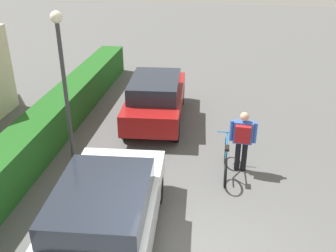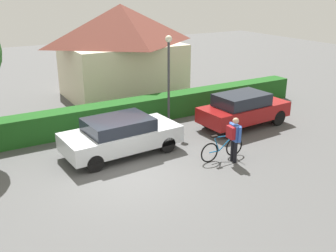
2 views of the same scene
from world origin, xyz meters
TOP-DOWN VIEW (x-y plane):
  - parked_car_near at (0.43, 1.67)m, footprint 4.19×2.06m
  - parked_car_far at (6.00, 1.67)m, footprint 4.01×1.84m
  - bicycle at (3.22, -0.52)m, footprint 1.75×0.50m
  - person_rider at (3.41, -0.88)m, footprint 0.37×0.64m
  - street_lamp at (3.42, 3.43)m, footprint 0.28×0.28m

SIDE VIEW (x-z plane):
  - bicycle at x=3.22m, z-range -0.08..0.85m
  - parked_car_near at x=0.43m, z-range 0.05..1.37m
  - parked_car_far at x=6.00m, z-range 0.05..1.49m
  - person_rider at x=3.41m, z-range 0.16..1.73m
  - street_lamp at x=3.42m, z-range 0.59..4.36m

